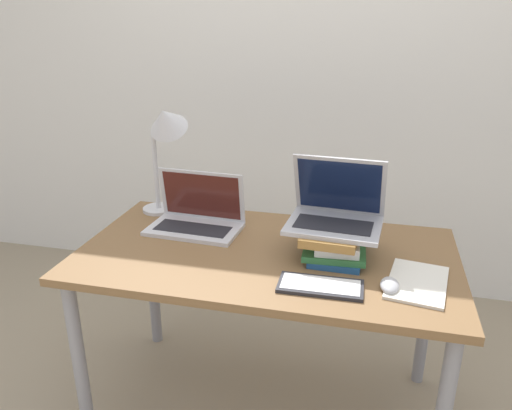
# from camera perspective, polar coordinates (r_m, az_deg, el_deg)

# --- Properties ---
(wall_back) EXTENTS (8.00, 0.05, 2.70)m
(wall_back) POSITION_cam_1_polar(r_m,az_deg,el_deg) (2.81, 6.63, 16.85)
(wall_back) COLOR silver
(wall_back) RESTS_ON ground_plane
(desk) EXTENTS (1.38, 0.76, 0.72)m
(desk) POSITION_cam_1_polar(r_m,az_deg,el_deg) (1.89, 1.19, -7.49)
(desk) COLOR brown
(desk) RESTS_ON ground_plane
(laptop_left) EXTENTS (0.38, 0.24, 0.23)m
(laptop_left) POSITION_cam_1_polar(r_m,az_deg,el_deg) (2.05, -6.80, -1.43)
(laptop_left) COLOR silver
(laptop_left) RESTS_ON desk
(book_stack) EXTENTS (0.23, 0.29, 0.11)m
(book_stack) POSITION_cam_1_polar(r_m,az_deg,el_deg) (1.82, 9.04, -4.17)
(book_stack) COLOR #235693
(book_stack) RESTS_ON desk
(laptop_on_books) EXTENTS (0.35, 0.28, 0.25)m
(laptop_on_books) POSITION_cam_1_polar(r_m,az_deg,el_deg) (1.80, 9.10, -0.79)
(laptop_on_books) COLOR #B2B2B7
(laptop_on_books) RESTS_ON book_stack
(wireless_keyboard) EXTENTS (0.27, 0.13, 0.01)m
(wireless_keyboard) POSITION_cam_1_polar(r_m,az_deg,el_deg) (1.63, 7.38, -9.16)
(wireless_keyboard) COLOR #28282D
(wireless_keyboard) RESTS_ON desk
(mouse) EXTENTS (0.06, 0.10, 0.03)m
(mouse) POSITION_cam_1_polar(r_m,az_deg,el_deg) (1.66, 15.02, -8.86)
(mouse) COLOR #B2B2B7
(mouse) RESTS_ON desk
(notepad) EXTENTS (0.22, 0.30, 0.01)m
(notepad) POSITION_cam_1_polar(r_m,az_deg,el_deg) (1.72, 17.95, -8.41)
(notepad) COLOR white
(notepad) RESTS_ON desk
(desk_lamp) EXTENTS (0.23, 0.20, 0.51)m
(desk_lamp) POSITION_cam_1_polar(r_m,az_deg,el_deg) (2.11, -10.41, 8.26)
(desk_lamp) COLOR silver
(desk_lamp) RESTS_ON desk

